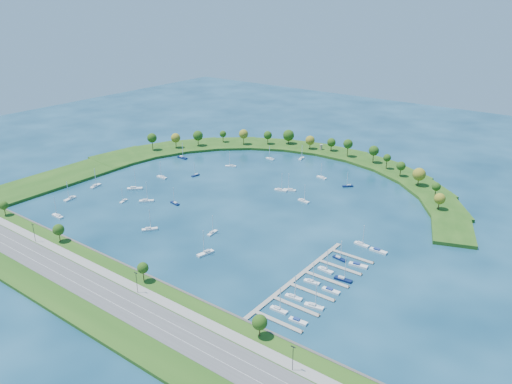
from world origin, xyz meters
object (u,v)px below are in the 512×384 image
Objects in this scene: moored_boat_1 at (231,166)px; moored_boat_15 at (175,203)px; dock_system at (311,282)px; moored_boat_20 at (135,188)px; harbor_tower at (321,147)px; moored_boat_0 at (304,200)px; docked_boat_9 at (358,265)px; moored_boat_3 at (206,253)px; moored_boat_11 at (270,158)px; docked_boat_7 at (343,279)px; moored_boat_16 at (70,198)px; moored_boat_6 at (162,177)px; moored_boat_19 at (290,190)px; moored_boat_12 at (348,186)px; moored_boat_4 at (182,157)px; moored_boat_13 at (281,190)px; docked_boat_6 at (326,269)px; moored_boat_9 at (58,216)px; docked_boat_8 at (339,258)px; moored_boat_7 at (196,175)px; docked_boat_10 at (362,244)px; moored_boat_10 at (322,177)px; moored_boat_14 at (301,158)px; moored_boat_5 at (96,186)px; docked_boat_0 at (279,309)px; docked_boat_4 at (312,281)px; docked_boat_11 at (378,251)px; docked_boat_2 at (293,297)px; moored_boat_17 at (150,229)px; moored_boat_8 at (146,200)px; docked_boat_5 at (331,290)px; moored_boat_18 at (124,201)px; moored_boat_2 at (212,232)px; docked_boat_3 at (314,306)px.

moored_boat_1 is 1.12× the size of moored_boat_15.
dock_system is 5.59× the size of moored_boat_20.
moored_boat_0 reaches higher than harbor_tower.
moored_boat_1 is at bearing 143.20° from docked_boat_9.
docked_boat_9 is (67.17, 35.15, -0.27)m from moored_boat_3.
docked_boat_7 reaches higher than moored_boat_11.
moored_boat_15 reaches higher than harbor_tower.
moored_boat_0 is 0.80× the size of moored_boat_20.
moored_boat_6 is at bearing 154.33° from moored_boat_16.
moored_boat_0 is 1.08× the size of moored_boat_11.
docked_boat_9 is at bearing 120.67° from moored_boat_1.
moored_boat_12 is at bearing -152.60° from moored_boat_19.
moored_boat_13 is at bearing -4.17° from moored_boat_4.
moored_boat_15 is 116.07m from docked_boat_6.
dock_system is 13.13m from docked_boat_6.
moored_boat_9 is 165.99m from docked_boat_8.
moored_boat_7 is 0.82× the size of docked_boat_10.
moored_boat_14 is at bearing -29.42° from moored_boat_10.
moored_boat_19 is at bearing 155.64° from docked_boat_10.
moored_boat_3 is 125.43m from moored_boat_5.
moored_boat_7 is 0.85× the size of moored_boat_10.
docked_boat_0 reaches higher than docked_boat_4.
moored_boat_14 is 1.28× the size of docked_boat_11.
docked_boat_7 is (10.48, 10.40, 0.04)m from docked_boat_4.
moored_boat_3 is 81.33m from docked_boat_10.
moored_boat_7 is 157.49m from docked_boat_4.
moored_boat_7 is 0.66× the size of moored_boat_20.
moored_boat_11 is 0.99× the size of moored_boat_12.
docked_boat_2 is 0.99× the size of docked_boat_6.
moored_boat_5 reaches higher than moored_boat_17.
docked_boat_6 is (69.62, -75.75, -0.02)m from moored_boat_19.
moored_boat_14 is (77.36, 54.64, -0.05)m from moored_boat_4.
moored_boat_7 is 0.73× the size of moored_boat_8.
moored_boat_20 is (-90.01, -93.83, 0.10)m from moored_boat_10.
moored_boat_6 is at bearing 159.11° from docked_boat_5.
moored_boat_2 is at bearing 75.37° from moored_boat_18.
moored_boat_11 is at bearing 40.90° from moored_boat_8.
moored_boat_3 is at bearing -39.25° from moored_boat_4.
moored_boat_14 is 169.61m from docked_boat_6.
docked_boat_4 is at bearing -47.50° from moored_boat_0.
docked_boat_4 is 1.03× the size of docked_boat_8.
docked_boat_3 is 63.19m from docked_boat_10.
docked_boat_10 is at bearing 148.05° from moored_boat_11.
docked_boat_6 reaches higher than moored_boat_10.
moored_boat_9 is 185.99m from moored_boat_12.
moored_boat_2 is 69.93m from docked_boat_4.
moored_boat_1 reaches higher than moored_boat_10.
moored_boat_0 is at bearing -32.44° from moored_boat_13.
docked_boat_7 is at bearing -91.96° from docked_boat_11.
docked_boat_2 is at bearing -57.81° from moored_boat_17.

